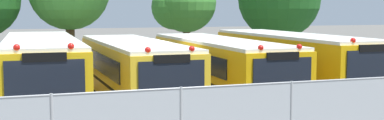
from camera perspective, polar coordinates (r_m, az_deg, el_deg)
ground_plane at (r=20.53m, az=-1.55°, el=-4.50°), size 160.00×160.00×0.00m
school_bus_0 at (r=19.42m, az=-16.42°, el=-1.04°), size 2.83×11.13×2.72m
school_bus_1 at (r=19.76m, az=-6.60°, el=-1.00°), size 2.59×10.31×2.54m
school_bus_2 at (r=21.03m, az=2.93°, el=-0.58°), size 2.60×11.08×2.53m
school_bus_3 at (r=22.59m, az=10.90°, el=-0.04°), size 2.61×11.09×2.69m
tree_2 at (r=30.87m, az=-1.04°, el=6.22°), size 3.89×3.60×5.83m
chainlink_fence at (r=12.76m, az=10.93°, el=-6.38°), size 16.90×0.07×1.89m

